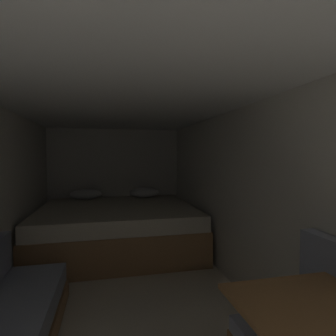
{
  "coord_description": "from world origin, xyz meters",
  "views": [
    {
      "loc": [
        -0.16,
        -0.29,
        1.45
      ],
      "look_at": [
        0.51,
        2.64,
        1.31
      ],
      "focal_mm": 28.97,
      "sensor_mm": 36.0,
      "label": 1
    }
  ],
  "objects": [
    {
      "name": "ground_plane",
      "position": [
        0.0,
        2.25,
        0.0
      ],
      "size": [
        7.42,
        7.42,
        0.0
      ],
      "primitive_type": "plane",
      "color": "beige"
    },
    {
      "name": "wall_back",
      "position": [
        0.0,
        4.99,
        0.98
      ],
      "size": [
        2.54,
        0.05,
        1.95
      ],
      "primitive_type": "cube",
      "color": "silver",
      "rests_on": "ground"
    },
    {
      "name": "wall_right",
      "position": [
        1.24,
        2.25,
        0.98
      ],
      "size": [
        0.05,
        5.42,
        1.95
      ],
      "primitive_type": "cube",
      "color": "silver",
      "rests_on": "ground"
    },
    {
      "name": "ceiling_slab",
      "position": [
        0.0,
        2.25,
        1.98
      ],
      "size": [
        2.54,
        5.42,
        0.05
      ],
      "primitive_type": "cube",
      "color": "white",
      "rests_on": "wall_left"
    },
    {
      "name": "bed",
      "position": [
        0.0,
        3.93,
        0.34
      ],
      "size": [
        2.32,
        2.01,
        0.85
      ],
      "color": "#9E7247",
      "rests_on": "ground"
    },
    {
      "name": "dinette_table",
      "position": [
        0.76,
        0.68,
        0.66
      ],
      "size": [
        0.68,
        0.71,
        0.76
      ],
      "color": "olive",
      "rests_on": "ground"
    }
  ]
}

